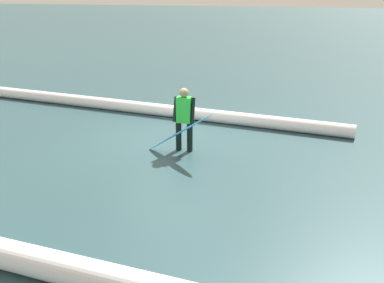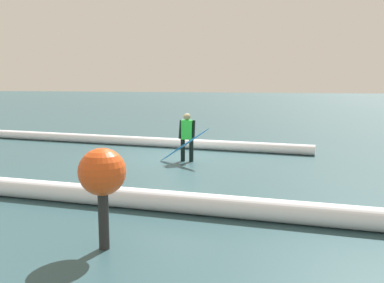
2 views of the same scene
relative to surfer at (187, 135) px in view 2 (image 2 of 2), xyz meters
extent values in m
plane|color=#2A494F|center=(0.70, -0.52, -0.87)|extent=(182.62, 182.62, 0.00)
cylinder|color=black|center=(-0.14, -0.01, -0.51)|extent=(0.14, 0.14, 0.72)
cylinder|color=black|center=(0.14, 0.01, -0.51)|extent=(0.14, 0.14, 0.72)
cube|color=#2DD83F|center=(0.00, 0.00, 0.16)|extent=(0.35, 0.22, 0.62)
sphere|color=#968C64|center=(0.00, 0.00, 0.57)|extent=(0.22, 0.22, 0.22)
cylinder|color=black|center=(-0.21, -0.01, 0.16)|extent=(0.09, 0.19, 0.61)
cylinder|color=black|center=(0.21, 0.01, 0.16)|extent=(0.09, 0.24, 0.60)
ellipsoid|color=#268CE5|center=(-0.02, 0.39, -0.28)|extent=(1.79, 0.60, 1.20)
ellipsoid|color=black|center=(-0.02, 0.39, -0.28)|extent=(1.42, 0.38, 0.97)
cylinder|color=#262626|center=(-0.79, 7.20, -0.43)|extent=(0.16, 0.16, 0.88)
sphere|color=#E54C19|center=(-0.79, 7.20, 0.33)|extent=(0.72, 0.72, 0.72)
cylinder|color=white|center=(3.45, -2.73, -0.68)|extent=(14.90, 1.41, 0.37)
cylinder|color=white|center=(2.56, 5.08, -0.66)|extent=(25.35, 1.06, 0.42)
camera|label=1|loc=(-3.18, 9.07, 2.83)|focal=39.44mm
camera|label=2|loc=(-3.72, 12.71, 1.65)|focal=39.13mm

